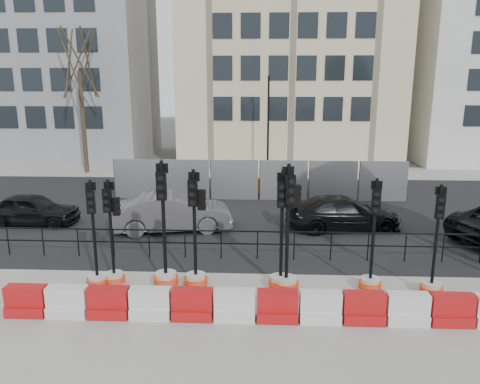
{
  "coord_description": "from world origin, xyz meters",
  "views": [
    {
      "loc": [
        0.08,
        -13.32,
        5.84
      ],
      "look_at": [
        -0.66,
        3.0,
        1.86
      ],
      "focal_mm": 35.0,
      "sensor_mm": 36.0,
      "label": 1
    }
  ],
  "objects_px": {
    "traffic_signal_h": "(433,274)",
    "car_a": "(32,209)",
    "traffic_signal_d": "(196,261)",
    "car_c": "(343,213)",
    "traffic_signal_a": "(96,266)"
  },
  "relations": [
    {
      "from": "traffic_signal_d",
      "to": "car_c",
      "type": "relative_size",
      "value": 0.73
    },
    {
      "from": "traffic_signal_a",
      "to": "car_a",
      "type": "xyz_separation_m",
      "value": [
        -4.71,
        5.79,
        -0.01
      ]
    },
    {
      "from": "traffic_signal_h",
      "to": "car_a",
      "type": "relative_size",
      "value": 0.83
    },
    {
      "from": "traffic_signal_a",
      "to": "traffic_signal_h",
      "type": "bearing_deg",
      "value": -13.69
    },
    {
      "from": "traffic_signal_h",
      "to": "car_c",
      "type": "xyz_separation_m",
      "value": [
        -1.44,
        5.84,
        0.0
      ]
    },
    {
      "from": "traffic_signal_a",
      "to": "traffic_signal_h",
      "type": "distance_m",
      "value": 9.36
    },
    {
      "from": "traffic_signal_a",
      "to": "car_c",
      "type": "relative_size",
      "value": 0.67
    },
    {
      "from": "traffic_signal_d",
      "to": "car_c",
      "type": "height_order",
      "value": "traffic_signal_d"
    },
    {
      "from": "traffic_signal_d",
      "to": "car_c",
      "type": "bearing_deg",
      "value": 52.43
    },
    {
      "from": "traffic_signal_d",
      "to": "traffic_signal_h",
      "type": "xyz_separation_m",
      "value": [
        6.53,
        -0.21,
        -0.17
      ]
    },
    {
      "from": "traffic_signal_d",
      "to": "traffic_signal_a",
      "type": "bearing_deg",
      "value": -173.1
    },
    {
      "from": "traffic_signal_h",
      "to": "traffic_signal_d",
      "type": "bearing_deg",
      "value": -167.41
    },
    {
      "from": "traffic_signal_a",
      "to": "traffic_signal_d",
      "type": "height_order",
      "value": "traffic_signal_d"
    },
    {
      "from": "traffic_signal_a",
      "to": "car_a",
      "type": "bearing_deg",
      "value": 115.95
    },
    {
      "from": "traffic_signal_d",
      "to": "traffic_signal_h",
      "type": "relative_size",
      "value": 1.09
    }
  ]
}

